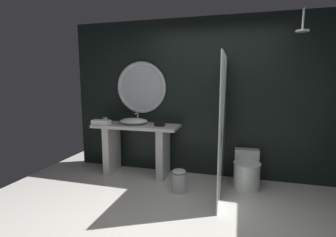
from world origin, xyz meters
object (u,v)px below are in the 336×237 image
(tissue_box, at_px, (160,124))
(toilet, at_px, (247,171))
(tumbler_cup, at_px, (105,120))
(folded_hand_towel, at_px, (101,122))
(rain_shower_head, at_px, (302,28))
(waste_bin, at_px, (179,180))
(vessel_sink, at_px, (134,121))
(round_wall_mirror, at_px, (141,88))

(tissue_box, xyz_separation_m, toilet, (1.38, -0.01, -0.65))
(tumbler_cup, height_order, folded_hand_towel, tumbler_cup)
(rain_shower_head, distance_m, waste_bin, 2.60)
(toilet, bearing_deg, waste_bin, -153.65)
(toilet, relative_size, folded_hand_towel, 1.93)
(tissue_box, bearing_deg, toilet, -0.40)
(tissue_box, xyz_separation_m, folded_hand_towel, (-0.98, -0.14, 0.01))
(vessel_sink, xyz_separation_m, round_wall_mirror, (0.06, 0.21, 0.56))
(tumbler_cup, bearing_deg, round_wall_mirror, 25.55)
(round_wall_mirror, relative_size, waste_bin, 2.65)
(vessel_sink, height_order, round_wall_mirror, round_wall_mirror)
(vessel_sink, relative_size, folded_hand_towel, 1.61)
(tissue_box, bearing_deg, waste_bin, -47.21)
(round_wall_mirror, distance_m, waste_bin, 1.73)
(waste_bin, bearing_deg, round_wall_mirror, 138.91)
(waste_bin, height_order, folded_hand_towel, folded_hand_towel)
(rain_shower_head, bearing_deg, tumbler_cup, 176.87)
(rain_shower_head, height_order, folded_hand_towel, rain_shower_head)
(toilet, height_order, folded_hand_towel, folded_hand_towel)
(waste_bin, bearing_deg, rain_shower_head, 11.65)
(tissue_box, distance_m, round_wall_mirror, 0.76)
(tissue_box, distance_m, toilet, 1.53)
(tumbler_cup, distance_m, waste_bin, 1.68)
(vessel_sink, height_order, toilet, vessel_sink)
(vessel_sink, xyz_separation_m, folded_hand_towel, (-0.50, -0.21, -0.01))
(tumbler_cup, relative_size, folded_hand_towel, 0.35)
(round_wall_mirror, height_order, folded_hand_towel, round_wall_mirror)
(tumbler_cup, xyz_separation_m, toilet, (2.37, -0.01, -0.67))
(vessel_sink, bearing_deg, waste_bin, -30.42)
(tissue_box, bearing_deg, tumbler_cup, 179.98)
(tissue_box, height_order, toilet, tissue_box)
(vessel_sink, bearing_deg, tumbler_cup, -172.71)
(tissue_box, height_order, round_wall_mirror, round_wall_mirror)
(tissue_box, xyz_separation_m, waste_bin, (0.44, -0.48, -0.72))
(tissue_box, xyz_separation_m, rain_shower_head, (1.96, -0.16, 1.36))
(tumbler_cup, height_order, round_wall_mirror, round_wall_mirror)
(tumbler_cup, distance_m, toilet, 2.46)
(tissue_box, bearing_deg, round_wall_mirror, 146.87)
(tissue_box, bearing_deg, rain_shower_head, -4.69)
(tumbler_cup, distance_m, rain_shower_head, 3.25)
(tumbler_cup, distance_m, folded_hand_towel, 0.14)
(vessel_sink, relative_size, rain_shower_head, 1.66)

